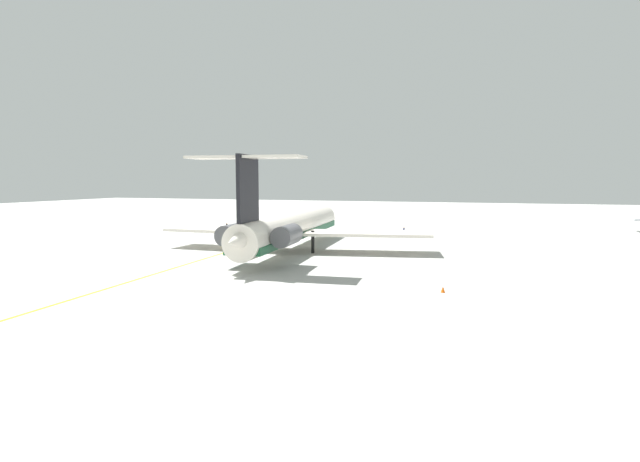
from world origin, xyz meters
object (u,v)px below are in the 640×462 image
object	(u,v)px
safety_cone_nose	(443,289)
main_jetliner	(290,227)
ground_crew_near_nose	(404,230)
ground_crew_near_tail	(227,226)

from	to	relation	value
safety_cone_nose	main_jetliner	bearing A→B (deg)	-130.30
ground_crew_near_nose	safety_cone_nose	distance (m)	44.33
main_jetliner	ground_crew_near_nose	world-z (taller)	main_jetliner
ground_crew_near_tail	safety_cone_nose	bearing A→B (deg)	51.30
ground_crew_near_tail	safety_cone_nose	size ratio (longest dim) A/B	3.14
main_jetliner	ground_crew_near_nose	distance (m)	27.04
main_jetliner	ground_crew_near_tail	bearing A→B (deg)	40.15
ground_crew_near_nose	ground_crew_near_tail	bearing A→B (deg)	6.79
main_jetliner	ground_crew_near_tail	xyz separation A→B (m)	(-21.06, -21.32, -2.30)
main_jetliner	ground_crew_near_tail	world-z (taller)	main_jetliner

